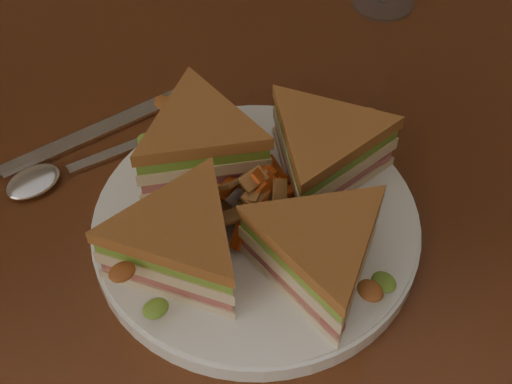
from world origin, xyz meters
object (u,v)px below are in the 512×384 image
Objects in this scene: sandwich_wedges at (256,196)px; knife at (92,134)px; spoon at (60,173)px; plate at (256,226)px; table at (173,292)px.

sandwich_wedges is 0.19m from knife.
spoon reaches higher than knife.
spoon is (-0.09, 0.15, -0.00)m from plate.
knife is (0.05, 0.02, -0.00)m from spoon.
knife is at bearing 104.02° from sandwich_wedges.
knife reaches higher than table.
sandwich_wedges is (0.00, 0.00, 0.04)m from plate.
knife is at bearing 84.85° from table.
table is 6.59× the size of spoon.
table is 0.16m from knife.
sandwich_wedges reaches higher than plate.
plate is 0.04m from sandwich_wedges.
sandwich_wedges reaches higher than table.
sandwich_wedges is at bearing -43.35° from table.
knife is (-0.04, 0.18, -0.01)m from plate.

